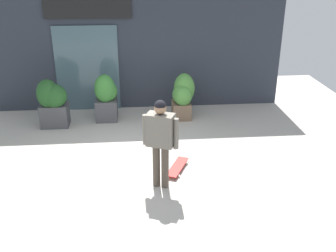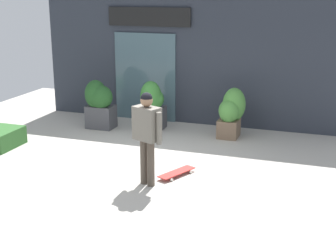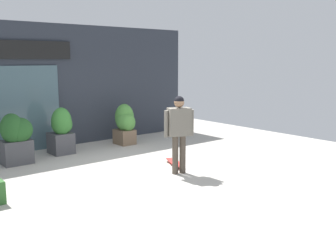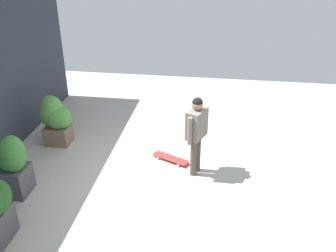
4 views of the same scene
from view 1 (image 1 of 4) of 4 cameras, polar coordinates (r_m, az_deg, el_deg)
ground_plane at (r=7.67m, az=-4.49°, el=-6.16°), size 12.00×12.00×0.00m
building_facade at (r=10.39m, az=-5.31°, el=11.46°), size 7.77×0.31×3.30m
skateboarder at (r=6.64m, az=-1.10°, el=-1.37°), size 0.60×0.41×1.62m
skateboard at (r=7.58m, az=1.36°, el=-5.94°), size 0.53×0.82×0.08m
planter_box_left at (r=9.77m, az=-8.99°, el=4.19°), size 0.55×0.62×1.18m
planter_box_right at (r=9.81m, az=2.17°, el=4.51°), size 0.57×0.75×1.12m
planter_box_mid at (r=9.63m, az=-16.47°, el=3.43°), size 0.70×0.58×1.18m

